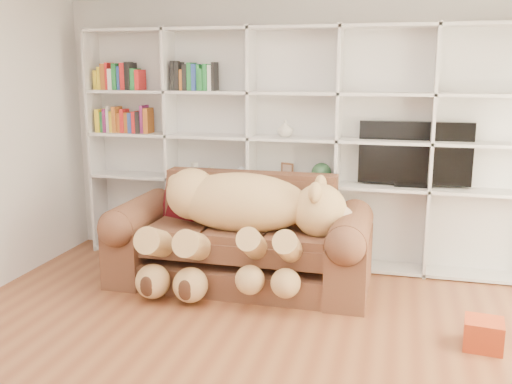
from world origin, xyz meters
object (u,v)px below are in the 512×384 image
(gift_box, at_px, (483,334))
(teddy_bear, at_px, (240,216))
(tv, at_px, (415,155))
(sofa, at_px, (241,244))

(gift_box, bearing_deg, teddy_bear, 162.30)
(teddy_bear, bearing_deg, gift_box, -16.46)
(teddy_bear, distance_m, tv, 1.82)
(sofa, xyz_separation_m, tv, (1.54, 0.71, 0.80))
(gift_box, relative_size, tv, 0.25)
(tv, bearing_deg, teddy_bear, -148.64)
(sofa, height_order, teddy_bear, teddy_bear)
(teddy_bear, bearing_deg, sofa, 102.95)
(teddy_bear, relative_size, gift_box, 6.79)
(sofa, bearing_deg, gift_box, -22.29)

